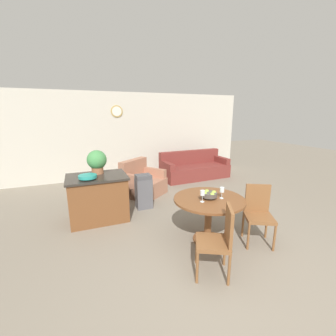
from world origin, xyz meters
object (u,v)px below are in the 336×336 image
object	(u,v)px
wine_glass_right	(222,190)
potted_plant	(97,161)
dining_chair_near_right	(258,211)
fruit_bowl	(209,194)
teal_bowl	(88,177)
wine_glass_left	(203,193)
trash_bin	(144,192)
dining_table	(209,208)
dining_chair_near_left	(219,238)
kitchen_island	(98,198)
armchair	(142,183)
couch	(194,169)

from	to	relation	value
wine_glass_right	potted_plant	world-z (taller)	potted_plant
potted_plant	dining_chair_near_right	bearing A→B (deg)	-41.06
fruit_bowl	teal_bowl	world-z (taller)	teal_bowl
wine_glass_left	wine_glass_right	size ratio (longest dim) A/B	1.00
wine_glass_right	trash_bin	xyz separation A→B (m)	(-0.79, 1.76, -0.50)
fruit_bowl	trash_bin	world-z (taller)	fruit_bowl
dining_table	dining_chair_near_right	size ratio (longest dim) A/B	1.20
dining_chair_near_left	dining_chair_near_right	distance (m)	1.13
kitchen_island	trash_bin	distance (m)	1.00
fruit_bowl	trash_bin	size ratio (longest dim) A/B	0.32
wine_glass_left	trash_bin	distance (m)	1.89
dining_chair_near_right	trash_bin	distance (m)	2.41
dining_chair_near_left	dining_chair_near_right	size ratio (longest dim) A/B	1.00
wine_glass_right	potted_plant	bearing A→B (deg)	134.54
dining_chair_near_left	dining_table	bearing A→B (deg)	5.39
dining_chair_near_left	dining_chair_near_right	xyz separation A→B (m)	(1.05, 0.43, 0.00)
trash_bin	dining_table	bearing A→B (deg)	-70.35
dining_chair_near_left	armchair	world-z (taller)	dining_chair_near_left
fruit_bowl	armchair	size ratio (longest dim) A/B	0.19
dining_chair_near_right	potted_plant	distance (m)	3.08
kitchen_island	dining_table	bearing A→B (deg)	-43.40
dining_table	couch	distance (m)	3.78
teal_bowl	couch	bearing A→B (deg)	32.08
wine_glass_left	kitchen_island	size ratio (longest dim) A/B	0.16
wine_glass_left	teal_bowl	xyz separation A→B (m)	(-1.57, 1.41, 0.06)
wine_glass_left	kitchen_island	xyz separation A→B (m)	(-1.40, 1.58, -0.43)
wine_glass_right	teal_bowl	bearing A→B (deg)	144.06
fruit_bowl	dining_table	bearing A→B (deg)	-147.09
teal_bowl	trash_bin	size ratio (longest dim) A/B	0.43
dining_chair_near_right	dining_chair_near_left	bearing A→B (deg)	50.39
armchair	trash_bin	bearing A→B (deg)	-141.46
kitchen_island	dining_chair_near_right	bearing A→B (deg)	-37.87
couch	dining_chair_near_right	bearing A→B (deg)	-105.53
dining_table	fruit_bowl	size ratio (longest dim) A/B	4.64
trash_bin	armchair	size ratio (longest dim) A/B	0.60
dining_chair_near_right	potted_plant	bearing A→B (deg)	-12.97
armchair	teal_bowl	bearing A→B (deg)	-176.07
dining_table	fruit_bowl	distance (m)	0.24
kitchen_island	couch	xyz separation A→B (m)	(3.18, 1.92, -0.16)
dining_chair_near_right	wine_glass_right	world-z (taller)	dining_chair_near_right
wine_glass_left	potted_plant	bearing A→B (deg)	127.73
armchair	dining_chair_near_right	bearing A→B (deg)	-105.80
fruit_bowl	kitchen_island	xyz separation A→B (m)	(-1.58, 1.49, -0.36)
wine_glass_left	trash_bin	xyz separation A→B (m)	(-0.43, 1.77, -0.50)
dining_chair_near_left	fruit_bowl	bearing A→B (deg)	5.38
fruit_bowl	couch	world-z (taller)	fruit_bowl
fruit_bowl	wine_glass_right	world-z (taller)	wine_glass_right
dining_chair_near_left	wine_glass_right	distance (m)	0.90
kitchen_island	teal_bowl	world-z (taller)	teal_bowl
wine_glass_left	couch	size ratio (longest dim) A/B	0.08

